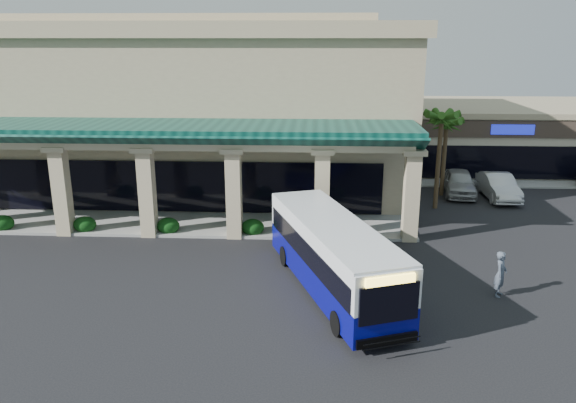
# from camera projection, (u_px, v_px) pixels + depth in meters

# --- Properties ---
(ground) EXTENTS (110.00, 110.00, 0.00)m
(ground) POSITION_uv_depth(u_px,v_px,m) (287.00, 279.00, 24.21)
(ground) COLOR black
(main_building) EXTENTS (30.80, 14.80, 11.35)m
(main_building) POSITION_uv_depth(u_px,v_px,m) (183.00, 104.00, 38.34)
(main_building) COLOR tan
(main_building) RESTS_ON ground
(arcade) EXTENTS (30.00, 6.20, 5.70)m
(arcade) POSITION_uv_depth(u_px,v_px,m) (146.00, 176.00, 30.31)
(arcade) COLOR #093830
(arcade) RESTS_ON ground
(strip_mall) EXTENTS (22.50, 12.50, 4.90)m
(strip_mall) POSITION_uv_depth(u_px,v_px,m) (523.00, 134.00, 45.65)
(strip_mall) COLOR beige
(strip_mall) RESTS_ON ground
(palm_0) EXTENTS (2.40, 2.40, 6.60)m
(palm_0) POSITION_uv_depth(u_px,v_px,m) (439.00, 155.00, 33.41)
(palm_0) COLOR #265416
(palm_0) RESTS_ON ground
(palm_1) EXTENTS (2.40, 2.40, 5.80)m
(palm_1) POSITION_uv_depth(u_px,v_px,m) (444.00, 152.00, 36.35)
(palm_1) COLOR #265416
(palm_1) RESTS_ON ground
(broadleaf_tree) EXTENTS (2.60, 2.60, 4.81)m
(broadleaf_tree) POSITION_uv_depth(u_px,v_px,m) (402.00, 145.00, 41.38)
(broadleaf_tree) COLOR black
(broadleaf_tree) RESTS_ON ground
(transit_bus) EXTENTS (5.84, 10.78, 2.95)m
(transit_bus) POSITION_uv_depth(u_px,v_px,m) (332.00, 257.00, 22.75)
(transit_bus) COLOR #070979
(transit_bus) RESTS_ON ground
(pedestrian) EXTENTS (0.72, 0.82, 1.89)m
(pedestrian) POSITION_uv_depth(u_px,v_px,m) (501.00, 274.00, 22.42)
(pedestrian) COLOR #485261
(pedestrian) RESTS_ON ground
(car_silver) EXTENTS (2.56, 5.05, 1.65)m
(car_silver) POSITION_uv_depth(u_px,v_px,m) (459.00, 182.00, 37.08)
(car_silver) COLOR #A8A8A8
(car_silver) RESTS_ON ground
(car_white) EXTENTS (1.75, 4.86, 1.60)m
(car_white) POSITION_uv_depth(u_px,v_px,m) (498.00, 186.00, 36.18)
(car_white) COLOR silver
(car_white) RESTS_ON ground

